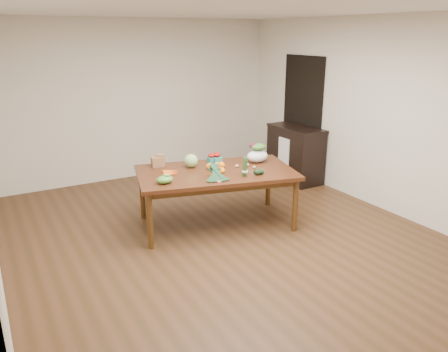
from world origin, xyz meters
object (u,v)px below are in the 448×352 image
cabinet (295,154)px  salad_bag (257,154)px  paper_bag (158,161)px  cabbage (191,161)px  mandarin_cluster (218,169)px  asparagus_bundle (245,167)px  kale_bunch (217,174)px  dining_table (216,198)px

cabinet → salad_bag: 1.71m
paper_bag → cabbage: 0.45m
mandarin_cluster → asparagus_bundle: bearing=-57.0°
cabinet → mandarin_cluster: 2.36m
kale_bunch → asparagus_bundle: (0.37, -0.04, 0.05)m
asparagus_bundle → cabinet: bearing=49.8°
kale_bunch → salad_bag: bearing=39.6°
paper_bag → dining_table: bearing=-44.4°
cabbage → kale_bunch: bearing=-86.3°
paper_bag → asparagus_bundle: (0.78, -0.94, 0.05)m
asparagus_bundle → salad_bag: 0.67m
cabinet → kale_bunch: size_ratio=2.55×
dining_table → cabbage: bearing=139.2°
paper_bag → asparagus_bundle: bearing=-50.4°
dining_table → cabinet: 2.32m
cabinet → cabbage: (-2.31, -0.67, 0.37)m
asparagus_bundle → salad_bag: size_ratio=0.81×
cabinet → paper_bag: cabinet is taller
asparagus_bundle → mandarin_cluster: bearing=137.3°
dining_table → paper_bag: (-0.58, 0.56, 0.45)m
paper_bag → kale_bunch: 0.99m
cabinet → kale_bunch: 2.64m
dining_table → cabinet: (2.10, 0.97, 0.10)m
kale_bunch → mandarin_cluster: bearing=72.5°
asparagus_bundle → salad_bag: bearing=56.9°
cabinet → asparagus_bundle: (-1.89, -1.35, 0.40)m
cabbage → mandarin_cluster: cabbage is taller
cabinet → mandarin_cluster: bearing=-153.7°
paper_bag → salad_bag: bearing=-21.0°
cabinet → salad_bag: bearing=-147.3°
dining_table → salad_bag: 0.86m
mandarin_cluster → asparagus_bundle: (0.20, -0.31, 0.08)m
dining_table → kale_bunch: bearing=-102.6°
kale_bunch → asparagus_bundle: 0.38m
dining_table → paper_bag: size_ratio=8.99×
cabbage → salad_bag: (0.91, -0.23, 0.03)m
kale_bunch → cabinet: bearing=44.3°
cabinet → paper_bag: size_ratio=4.57×
dining_table → kale_bunch: 0.59m
cabbage → asparagus_bundle: bearing=-58.6°
paper_bag → salad_bag: salad_bag is taller
dining_table → mandarin_cluster: size_ratio=11.15×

